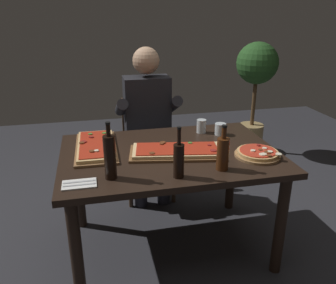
{
  "coord_description": "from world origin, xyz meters",
  "views": [
    {
      "loc": [
        -0.47,
        -2.03,
        1.62
      ],
      "look_at": [
        0.0,
        0.05,
        0.79
      ],
      "focal_mm": 37.12,
      "sensor_mm": 36.0,
      "label": 1
    }
  ],
  "objects_px": {
    "tumbler_near_camera": "(220,130)",
    "oil_bottle_amber": "(223,153)",
    "pizza_round_far": "(258,153)",
    "wine_bottle_dark": "(179,159)",
    "potted_plant_corner": "(256,80)",
    "tumbler_far_side": "(201,126)",
    "seated_diner": "(148,119)",
    "diner_chair": "(147,142)",
    "pizza_rectangular_front": "(177,151)",
    "vinegar_bottle_green": "(110,156)",
    "pizza_rectangular_left": "(96,146)",
    "dining_table": "(170,165)"
  },
  "relations": [
    {
      "from": "wine_bottle_dark",
      "to": "potted_plant_corner",
      "type": "height_order",
      "value": "potted_plant_corner"
    },
    {
      "from": "oil_bottle_amber",
      "to": "potted_plant_corner",
      "type": "relative_size",
      "value": 0.21
    },
    {
      "from": "dining_table",
      "to": "pizza_rectangular_left",
      "type": "bearing_deg",
      "value": 161.67
    },
    {
      "from": "wine_bottle_dark",
      "to": "tumbler_near_camera",
      "type": "relative_size",
      "value": 3.42
    },
    {
      "from": "pizza_rectangular_left",
      "to": "diner_chair",
      "type": "bearing_deg",
      "value": 57.34
    },
    {
      "from": "tumbler_near_camera",
      "to": "tumbler_far_side",
      "type": "xyz_separation_m",
      "value": [
        -0.12,
        0.08,
        0.01
      ]
    },
    {
      "from": "pizza_rectangular_left",
      "to": "diner_chair",
      "type": "relative_size",
      "value": 0.67
    },
    {
      "from": "pizza_rectangular_left",
      "to": "wine_bottle_dark",
      "type": "relative_size",
      "value": 1.97
    },
    {
      "from": "vinegar_bottle_green",
      "to": "potted_plant_corner",
      "type": "xyz_separation_m",
      "value": [
        1.75,
        1.84,
        -0.01
      ]
    },
    {
      "from": "wine_bottle_dark",
      "to": "seated_diner",
      "type": "xyz_separation_m",
      "value": [
        0.01,
        1.1,
        -0.1
      ]
    },
    {
      "from": "dining_table",
      "to": "pizza_rectangular_front",
      "type": "xyz_separation_m",
      "value": [
        0.04,
        -0.05,
        0.12
      ]
    },
    {
      "from": "oil_bottle_amber",
      "to": "seated_diner",
      "type": "xyz_separation_m",
      "value": [
        -0.26,
        1.06,
        -0.1
      ]
    },
    {
      "from": "vinegar_bottle_green",
      "to": "tumbler_far_side",
      "type": "xyz_separation_m",
      "value": [
        0.71,
        0.61,
        -0.08
      ]
    },
    {
      "from": "dining_table",
      "to": "seated_diner",
      "type": "bearing_deg",
      "value": 91.4
    },
    {
      "from": "pizza_rectangular_left",
      "to": "vinegar_bottle_green",
      "type": "xyz_separation_m",
      "value": [
        0.07,
        -0.45,
        0.11
      ]
    },
    {
      "from": "pizza_round_far",
      "to": "potted_plant_corner",
      "type": "relative_size",
      "value": 0.22
    },
    {
      "from": "pizza_round_far",
      "to": "oil_bottle_amber",
      "type": "distance_m",
      "value": 0.33
    },
    {
      "from": "diner_chair",
      "to": "pizza_rectangular_front",
      "type": "bearing_deg",
      "value": -86.57
    },
    {
      "from": "vinegar_bottle_green",
      "to": "diner_chair",
      "type": "distance_m",
      "value": 1.27
    },
    {
      "from": "pizza_rectangular_left",
      "to": "wine_bottle_dark",
      "type": "height_order",
      "value": "wine_bottle_dark"
    },
    {
      "from": "seated_diner",
      "to": "pizza_round_far",
      "type": "bearing_deg",
      "value": -59.68
    },
    {
      "from": "pizza_round_far",
      "to": "oil_bottle_amber",
      "type": "height_order",
      "value": "oil_bottle_amber"
    },
    {
      "from": "wine_bottle_dark",
      "to": "seated_diner",
      "type": "bearing_deg",
      "value": 89.25
    },
    {
      "from": "tumbler_far_side",
      "to": "seated_diner",
      "type": "bearing_deg",
      "value": 128.35
    },
    {
      "from": "dining_table",
      "to": "vinegar_bottle_green",
      "type": "height_order",
      "value": "vinegar_bottle_green"
    },
    {
      "from": "pizza_rectangular_front",
      "to": "seated_diner",
      "type": "bearing_deg",
      "value": 93.96
    },
    {
      "from": "vinegar_bottle_green",
      "to": "tumbler_near_camera",
      "type": "bearing_deg",
      "value": 32.49
    },
    {
      "from": "tumbler_near_camera",
      "to": "diner_chair",
      "type": "distance_m",
      "value": 0.82
    },
    {
      "from": "pizza_round_far",
      "to": "tumbler_far_side",
      "type": "xyz_separation_m",
      "value": [
        -0.21,
        0.51,
        0.03
      ]
    },
    {
      "from": "tumbler_near_camera",
      "to": "oil_bottle_amber",
      "type": "bearing_deg",
      "value": -109.57
    },
    {
      "from": "dining_table",
      "to": "diner_chair",
      "type": "xyz_separation_m",
      "value": [
        -0.02,
        0.86,
        -0.16
      ]
    },
    {
      "from": "tumbler_near_camera",
      "to": "potted_plant_corner",
      "type": "height_order",
      "value": "potted_plant_corner"
    },
    {
      "from": "pizza_round_far",
      "to": "wine_bottle_dark",
      "type": "relative_size",
      "value": 0.98
    },
    {
      "from": "vinegar_bottle_green",
      "to": "potted_plant_corner",
      "type": "distance_m",
      "value": 2.54
    },
    {
      "from": "pizza_round_far",
      "to": "dining_table",
      "type": "bearing_deg",
      "value": 159.76
    },
    {
      "from": "vinegar_bottle_green",
      "to": "pizza_rectangular_front",
      "type": "bearing_deg",
      "value": 29.56
    },
    {
      "from": "tumbler_near_camera",
      "to": "diner_chair",
      "type": "xyz_separation_m",
      "value": [
        -0.46,
        0.62,
        -0.29
      ]
    },
    {
      "from": "pizza_round_far",
      "to": "vinegar_bottle_green",
      "type": "relative_size",
      "value": 0.88
    },
    {
      "from": "pizza_round_far",
      "to": "vinegar_bottle_green",
      "type": "xyz_separation_m",
      "value": [
        -0.92,
        -0.1,
        0.11
      ]
    },
    {
      "from": "wine_bottle_dark",
      "to": "tumbler_far_side",
      "type": "bearing_deg",
      "value": 62.8
    },
    {
      "from": "pizza_rectangular_left",
      "to": "potted_plant_corner",
      "type": "distance_m",
      "value": 2.29
    },
    {
      "from": "pizza_round_far",
      "to": "diner_chair",
      "type": "relative_size",
      "value": 0.33
    },
    {
      "from": "dining_table",
      "to": "potted_plant_corner",
      "type": "distance_m",
      "value": 2.07
    },
    {
      "from": "pizza_rectangular_front",
      "to": "pizza_round_far",
      "type": "distance_m",
      "value": 0.51
    },
    {
      "from": "pizza_round_far",
      "to": "tumbler_far_side",
      "type": "height_order",
      "value": "tumbler_far_side"
    },
    {
      "from": "tumbler_far_side",
      "to": "pizza_rectangular_left",
      "type": "bearing_deg",
      "value": -168.47
    },
    {
      "from": "diner_chair",
      "to": "vinegar_bottle_green",
      "type": "bearing_deg",
      "value": -108.32
    },
    {
      "from": "dining_table",
      "to": "oil_bottle_amber",
      "type": "bearing_deg",
      "value": -53.46
    },
    {
      "from": "wine_bottle_dark",
      "to": "potted_plant_corner",
      "type": "xyz_separation_m",
      "value": [
        1.38,
        1.91,
        0.01
      ]
    },
    {
      "from": "pizza_round_far",
      "to": "wine_bottle_dark",
      "type": "height_order",
      "value": "wine_bottle_dark"
    }
  ]
}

